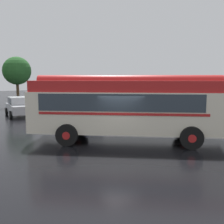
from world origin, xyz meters
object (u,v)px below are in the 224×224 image
object	(u,v)px
car_near_left	(19,106)
box_van	(81,98)
car_mid_left	(50,104)
vintage_bus	(127,106)

from	to	relation	value
car_near_left	box_van	size ratio (longest dim) A/B	0.73
car_near_left	car_mid_left	size ratio (longest dim) A/B	0.98
box_van	vintage_bus	bearing A→B (deg)	-104.60
car_near_left	car_mid_left	bearing A→B (deg)	10.17
car_mid_left	vintage_bus	bearing A→B (deg)	-91.16
car_mid_left	box_van	size ratio (longest dim) A/B	0.75
vintage_bus	box_van	distance (m)	13.23
car_near_left	car_mid_left	xyz separation A→B (m)	(3.02, 0.54, 0.00)
vintage_bus	box_van	world-z (taller)	vintage_bus
box_van	car_near_left	bearing A→B (deg)	-178.75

